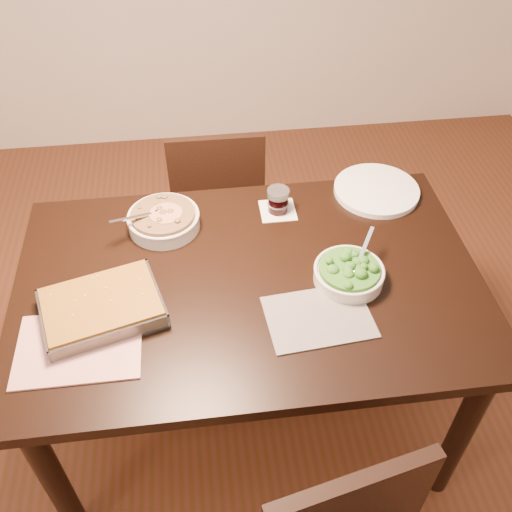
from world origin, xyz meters
TOP-DOWN VIEW (x-y plane):
  - ground at (0.00, 0.00)m, footprint 4.00×4.00m
  - table at (0.00, 0.00)m, footprint 1.40×0.90m
  - magazine_a at (-0.48, -0.20)m, footprint 0.33×0.24m
  - magazine_b at (0.18, -0.18)m, footprint 0.31×0.23m
  - coaster at (0.13, 0.30)m, footprint 0.12×0.12m
  - stew_bowl at (-0.25, 0.27)m, footprint 0.24×0.24m
  - broccoli_bowl at (0.29, -0.04)m, footprint 0.21×0.22m
  - baking_dish at (-0.42, -0.09)m, footprint 0.38×0.32m
  - wine_tumbler at (0.13, 0.30)m, footprint 0.07×0.07m
  - dinner_plate at (0.49, 0.36)m, footprint 0.30×0.30m
  - chair_far at (-0.05, 0.78)m, footprint 0.39×0.39m

SIDE VIEW (x-z plane):
  - ground at x=0.00m, z-range 0.00..0.00m
  - chair_far at x=-0.05m, z-range 0.05..0.86m
  - table at x=0.00m, z-range 0.28..1.03m
  - coaster at x=0.13m, z-range 0.75..0.75m
  - magazine_b at x=0.18m, z-range 0.75..0.76m
  - magazine_a at x=-0.48m, z-range 0.75..0.76m
  - dinner_plate at x=0.49m, z-range 0.75..0.77m
  - baking_dish at x=-0.42m, z-range 0.75..0.81m
  - broccoli_bowl at x=0.29m, z-range 0.74..0.82m
  - stew_bowl at x=-0.25m, z-range 0.74..0.83m
  - wine_tumbler at x=0.13m, z-range 0.75..0.84m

